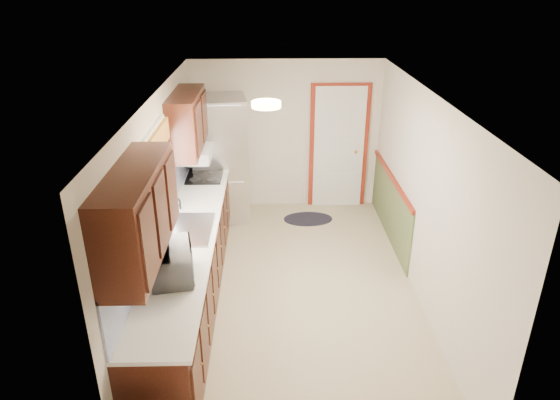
{
  "coord_description": "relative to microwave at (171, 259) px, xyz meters",
  "views": [
    {
      "loc": [
        -0.28,
        -5.19,
        3.56
      ],
      "look_at": [
        -0.15,
        0.12,
        1.15
      ],
      "focal_mm": 32.0,
      "sensor_mm": 36.0,
      "label": 1
    }
  ],
  "objects": [
    {
      "name": "rug",
      "position": [
        1.54,
        3.06,
        -1.13
      ],
      "size": [
        0.79,
        0.52,
        0.01
      ],
      "primitive_type": "ellipsoid",
      "rotation": [
        0.0,
        0.0,
        0.03
      ],
      "color": "black",
      "rests_on": "ground"
    },
    {
      "name": "microwave",
      "position": [
        0.0,
        0.0,
        0.0
      ],
      "size": [
        0.43,
        0.62,
        0.38
      ],
      "primitive_type": "imported",
      "rotation": [
        0.0,
        0.0,
        1.78
      ],
      "color": "white",
      "rests_on": "kitchen_run"
    },
    {
      "name": "refrigerator",
      "position": [
        0.18,
        3.21,
        -0.17
      ],
      "size": [
        0.89,
        0.85,
        1.93
      ],
      "rotation": [
        0.0,
        0.0,
        0.12
      ],
      "color": "#B7B7BC",
      "rests_on": "ground"
    },
    {
      "name": "room_shell",
      "position": [
        1.2,
        1.16,
        0.07
      ],
      "size": [
        3.2,
        5.2,
        2.52
      ],
      "color": "tan",
      "rests_on": "ground"
    },
    {
      "name": "back_wall_trim",
      "position": [
        2.19,
        3.37,
        -0.24
      ],
      "size": [
        1.12,
        2.3,
        2.08
      ],
      "color": "maroon",
      "rests_on": "ground"
    },
    {
      "name": "kitchen_run",
      "position": [
        -0.04,
        0.87,
        -0.32
      ],
      "size": [
        0.63,
        4.0,
        2.2
      ],
      "color": "#36150C",
      "rests_on": "ground"
    },
    {
      "name": "ceiling_fixture",
      "position": [
        0.9,
        0.96,
        1.23
      ],
      "size": [
        0.3,
        0.3,
        0.06
      ],
      "primitive_type": "cylinder",
      "color": "#FFD88C",
      "rests_on": "room_shell"
    },
    {
      "name": "cooktop",
      "position": [
        0.01,
        2.56,
        -0.18
      ],
      "size": [
        0.49,
        0.59,
        0.02
      ],
      "primitive_type": "cube",
      "color": "black",
      "rests_on": "kitchen_run"
    }
  ]
}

